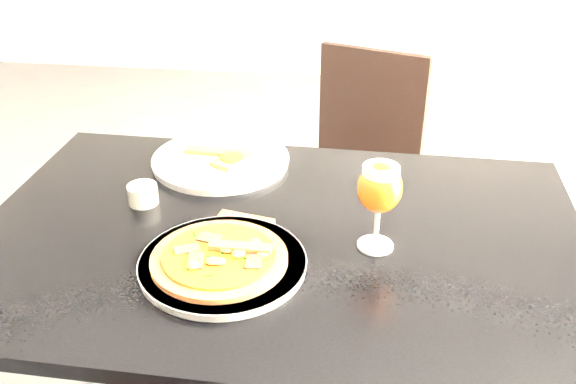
# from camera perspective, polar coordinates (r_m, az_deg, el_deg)

# --- Properties ---
(dining_table) EXTENTS (1.22, 0.82, 0.75)m
(dining_table) POSITION_cam_1_polar(r_m,az_deg,el_deg) (1.31, -0.81, -6.97)
(dining_table) COLOR black
(dining_table) RESTS_ON ground
(chair_far) EXTENTS (0.49, 0.49, 0.83)m
(chair_far) POSITION_cam_1_polar(r_m,az_deg,el_deg) (2.15, 6.12, 2.11)
(chair_far) COLOR black
(chair_far) RESTS_ON ground
(plate_main) EXTENTS (0.38, 0.38, 0.02)m
(plate_main) POSITION_cam_1_polar(r_m,az_deg,el_deg) (1.17, -5.81, -6.35)
(plate_main) COLOR silver
(plate_main) RESTS_ON dining_table
(pizza) EXTENTS (0.25, 0.25, 0.03)m
(pizza) POSITION_cam_1_polar(r_m,az_deg,el_deg) (1.16, -6.08, -5.78)
(pizza) COLOR brown
(pizza) RESTS_ON plate_main
(plate_second) EXTENTS (0.37, 0.37, 0.02)m
(plate_second) POSITION_cam_1_polar(r_m,az_deg,el_deg) (1.53, -5.99, 2.83)
(plate_second) COLOR silver
(plate_second) RESTS_ON dining_table
(crust_scraps) EXTENTS (0.17, 0.11, 0.01)m
(crust_scraps) POSITION_cam_1_polar(r_m,az_deg,el_deg) (1.52, -5.69, 3.14)
(crust_scraps) COLOR brown
(crust_scraps) RESTS_ON plate_second
(loose_crust) EXTENTS (0.12, 0.05, 0.01)m
(loose_crust) POSITION_cam_1_polar(r_m,az_deg,el_deg) (1.30, -3.74, -2.42)
(loose_crust) COLOR brown
(loose_crust) RESTS_ON dining_table
(sauce_cup) EXTENTS (0.06, 0.06, 0.04)m
(sauce_cup) POSITION_cam_1_polar(r_m,az_deg,el_deg) (1.39, -12.79, -0.12)
(sauce_cup) COLOR beige
(sauce_cup) RESTS_ON dining_table
(beer_glass) EXTENTS (0.08, 0.08, 0.17)m
(beer_glass) POSITION_cam_1_polar(r_m,az_deg,el_deg) (1.17, 8.16, 0.30)
(beer_glass) COLOR silver
(beer_glass) RESTS_ON dining_table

